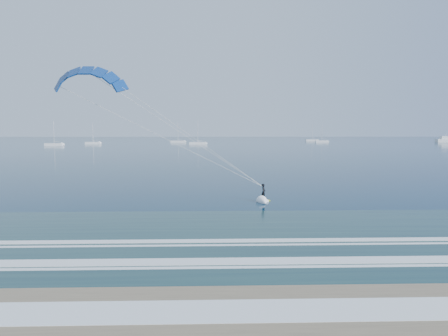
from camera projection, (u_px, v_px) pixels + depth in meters
name	position (u px, v px, depth m)	size (l,w,h in m)	color
ground	(154.00, 309.00, 15.72)	(900.00, 900.00, 0.00)	#07293F
kitesurfer_rig	(180.00, 132.00, 36.58)	(20.75, 6.70, 13.52)	#ACC116
motor_yacht	(447.00, 140.00, 242.17)	(13.31, 3.55, 5.73)	white
sailboat_0	(54.00, 144.00, 185.36)	(8.38, 2.40, 11.45)	white
sailboat_1	(93.00, 143.00, 207.75)	(7.82, 2.40, 10.86)	white
sailboat_2	(178.00, 142.00, 234.39)	(8.71, 2.40, 11.75)	white
sailboat_3	(198.00, 143.00, 204.02)	(8.70, 2.40, 12.08)	white
sailboat_4	(312.00, 140.00, 265.86)	(8.34, 2.40, 11.40)	white
sailboat_5	(322.00, 141.00, 238.52)	(7.63, 2.40, 10.56)	white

